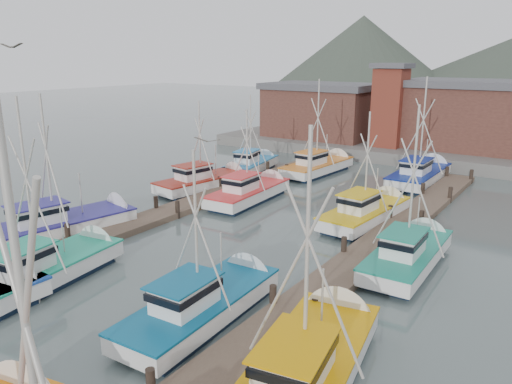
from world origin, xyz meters
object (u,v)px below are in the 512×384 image
Objects in this scene: boat_4 at (50,267)px; boat_12 at (320,166)px; lookout_tower at (390,105)px; boat_8 at (252,191)px.

boat_4 is 27.84m from boat_12.
boat_4 is (-2.42, -38.52, -4.87)m from lookout_tower.
lookout_tower is 22.34m from boat_8.
lookout_tower reaches higher than boat_4.
boat_4 is at bearing -93.05° from boat_8.
boat_4 is 1.03× the size of boat_12.
lookout_tower reaches higher than boat_12.
boat_12 is (0.06, 27.84, -0.00)m from boat_4.
lookout_tower is at bearing 78.12° from boat_4.
lookout_tower is 38.90m from boat_4.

